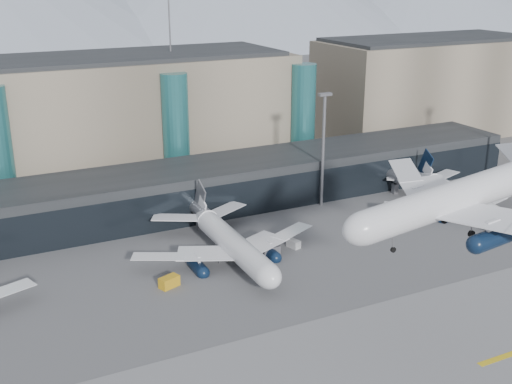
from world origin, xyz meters
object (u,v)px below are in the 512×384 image
(hero_jet, at_px, (474,184))
(jet_parked_mid, at_px, (226,232))
(veh_h, at_px, (169,282))
(jet_parked_right, at_px, (456,190))
(lightmast_mid, at_px, (323,143))
(veh_c, at_px, (271,251))
(veh_g, at_px, (294,244))

(hero_jet, distance_m, jet_parked_mid, 51.45)
(hero_jet, bearing_deg, veh_h, 128.19)
(jet_parked_mid, xyz_separation_m, jet_parked_right, (55.58, -0.07, -0.16))
(lightmast_mid, distance_m, jet_parked_mid, 35.38)
(hero_jet, bearing_deg, jet_parked_mid, 109.04)
(lightmast_mid, distance_m, veh_h, 51.44)
(veh_c, bearing_deg, lightmast_mid, 40.29)
(jet_parked_right, height_order, veh_h, jet_parked_right)
(jet_parked_right, bearing_deg, hero_jet, 145.80)
(hero_jet, height_order, veh_c, hero_jet)
(hero_jet, relative_size, veh_h, 10.79)
(jet_parked_mid, height_order, veh_g, jet_parked_mid)
(hero_jet, height_order, veh_g, hero_jet)
(jet_parked_mid, bearing_deg, veh_h, 118.62)
(jet_parked_mid, bearing_deg, jet_parked_right, -89.48)
(jet_parked_right, xyz_separation_m, veh_h, (-69.38, -7.28, -3.56))
(jet_parked_mid, bearing_deg, veh_c, -116.40)
(hero_jet, bearing_deg, veh_g, 93.10)
(hero_jet, distance_m, veh_h, 52.80)
(lightmast_mid, bearing_deg, veh_c, -140.18)
(jet_parked_mid, distance_m, veh_c, 9.00)
(jet_parked_right, bearing_deg, lightmast_mid, 67.00)
(veh_c, distance_m, veh_g, 5.85)
(jet_parked_mid, distance_m, veh_h, 16.07)
(jet_parked_mid, relative_size, jet_parked_right, 1.04)
(lightmast_mid, bearing_deg, veh_h, -152.67)
(jet_parked_mid, bearing_deg, lightmast_mid, -62.39)
(veh_h, bearing_deg, jet_parked_mid, 7.50)
(jet_parked_mid, height_order, jet_parked_right, jet_parked_mid)
(hero_jet, bearing_deg, jet_parked_right, 48.89)
(jet_parked_mid, relative_size, veh_h, 11.31)
(jet_parked_mid, xyz_separation_m, veh_g, (13.00, -2.41, -3.90))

